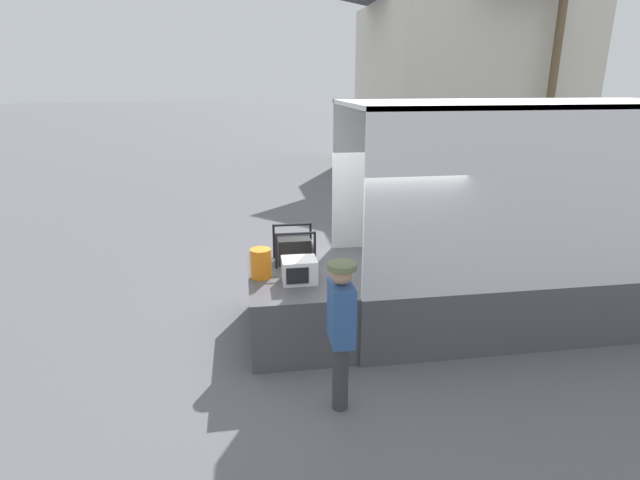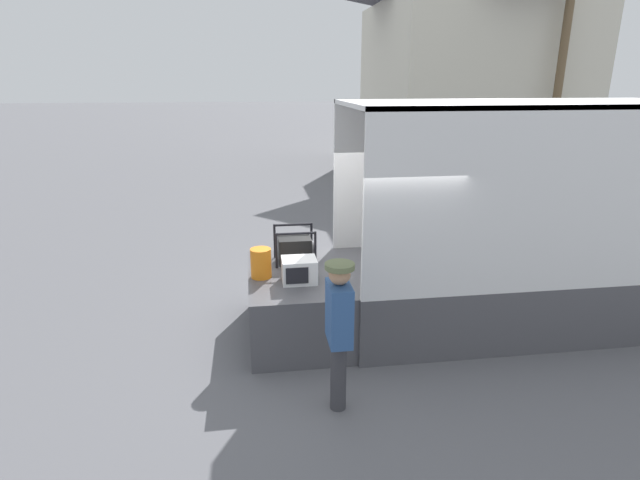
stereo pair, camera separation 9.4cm
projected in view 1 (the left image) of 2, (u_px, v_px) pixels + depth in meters
The scene contains 9 objects.
ground_plane at pixel (344, 329), 7.50m from camera, with size 160.00×160.00×0.00m, color slate.
box_truck at pixel (598, 252), 7.77m from camera, with size 6.93×2.15×3.30m.
tailgate_deck at pixel (298, 304), 7.25m from camera, with size 1.39×2.04×0.94m, color #4C4C51.
microwave at pixel (299, 270), 6.77m from camera, with size 0.47×0.39×0.33m.
portable_generator at pixel (295, 249), 7.50m from camera, with size 0.61×0.50×0.53m.
orange_bucket at pixel (261, 263), 6.90m from camera, with size 0.29×0.29×0.42m.
worker_person at pixel (341, 322), 5.38m from camera, with size 0.32×0.44×1.76m.
house_backdrop at pixel (464, 56), 20.34m from camera, with size 7.75×7.78×8.78m.
utility_pole at pixel (557, 53), 16.67m from camera, with size 1.80×0.28×8.52m.
Camera 1 is at (-1.38, -6.59, 3.58)m, focal length 28.00 mm.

